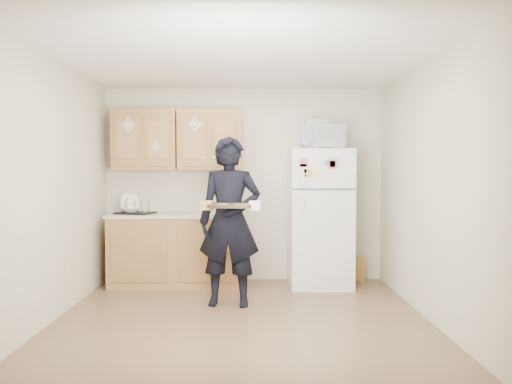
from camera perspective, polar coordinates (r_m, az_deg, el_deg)
floor at (r=4.96m, az=-1.66°, el=-14.39°), size 3.60×3.60×0.00m
ceiling at (r=4.86m, az=-1.70°, el=15.06°), size 3.60×3.60×0.00m
wall_back at (r=6.55m, az=-1.37°, el=0.83°), size 3.60×0.04×2.50m
wall_front at (r=2.95m, az=-2.36°, el=-1.25°), size 3.60×0.04×2.50m
wall_left at (r=5.11m, az=-22.28°, el=0.16°), size 0.04×3.60×2.50m
wall_right at (r=5.05m, az=19.21°, el=0.18°), size 0.04×3.60×2.50m
refrigerator at (r=6.26m, az=7.32°, el=-2.93°), size 0.75×0.70×1.70m
base_cabinet at (r=6.38m, az=-9.11°, el=-6.65°), size 1.60×0.60×0.86m
countertop at (r=6.32m, az=-9.14°, el=-2.62°), size 1.64×0.64×0.04m
upper_cab_left at (r=6.51m, az=-12.52°, el=5.82°), size 0.80×0.33×0.75m
upper_cab_right at (r=6.39m, az=-5.27°, el=5.93°), size 0.80×0.33×0.75m
cereal_box at (r=6.69m, az=11.43°, el=-8.59°), size 0.20×0.07×0.32m
person at (r=5.32m, az=-3.02°, el=-3.36°), size 0.69×0.48×1.80m
baking_tray at (r=5.00m, az=-2.88°, el=-1.66°), size 0.45×0.35×0.04m
pizza_front_left at (r=4.94m, az=-4.13°, el=-1.52°), size 0.14×0.14×0.02m
pizza_front_right at (r=4.92m, az=-1.84°, el=-1.53°), size 0.14×0.14×0.02m
pizza_back_left at (r=5.08m, az=-3.89°, el=-1.41°), size 0.14×0.14×0.02m
pizza_back_right at (r=5.06m, az=-1.67°, el=-1.42°), size 0.14×0.14×0.02m
microwave at (r=6.20m, az=7.67°, el=6.24°), size 0.56×0.40×0.30m
foil_pan at (r=6.24m, az=7.03°, el=7.87°), size 0.29×0.20×0.06m
dish_rack at (r=6.38m, az=-13.64°, el=-1.66°), size 0.51×0.45×0.17m
bowl at (r=6.40m, az=-14.05°, el=-1.99°), size 0.23×0.23×0.05m
soap_bottle at (r=6.12m, az=-3.14°, el=-1.59°), size 0.11×0.11×0.21m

